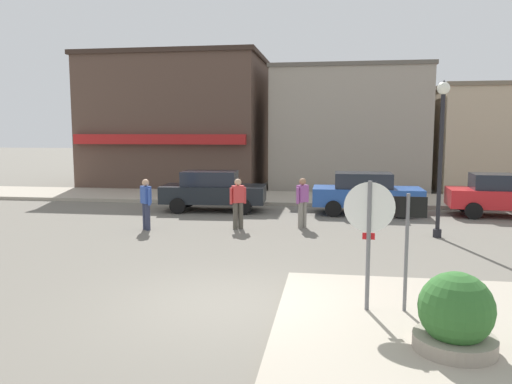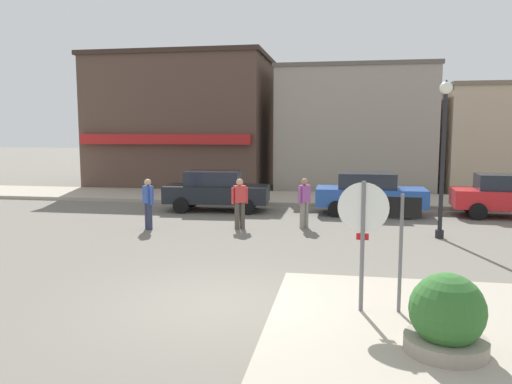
{
  "view_description": "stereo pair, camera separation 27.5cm",
  "coord_description": "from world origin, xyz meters",
  "px_view_note": "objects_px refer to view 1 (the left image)",
  "views": [
    {
      "loc": [
        1.82,
        -8.43,
        3.09
      ],
      "look_at": [
        -0.15,
        4.5,
        1.5
      ],
      "focal_mm": 35.0,
      "sensor_mm": 36.0,
      "label": 1
    },
    {
      "loc": [
        2.09,
        -8.38,
        3.09
      ],
      "look_at": [
        -0.15,
        4.5,
        1.5
      ],
      "focal_mm": 35.0,
      "sensor_mm": 36.0,
      "label": 2
    }
  ],
  "objects_px": {
    "lamp_post": "(441,136)",
    "parked_car_third": "(505,195)",
    "parked_car_nearest": "(213,190)",
    "pedestrian_crossing_far": "(146,203)",
    "stop_sign": "(369,229)",
    "planter": "(455,320)",
    "one_way_sign": "(407,240)",
    "pedestrian_kerb_side": "(238,202)",
    "pedestrian_crossing_near": "(302,201)",
    "parked_car_second": "(366,193)"
  },
  "relations": [
    {
      "from": "lamp_post",
      "to": "parked_car_third",
      "type": "bearing_deg",
      "value": 52.63
    },
    {
      "from": "parked_car_nearest",
      "to": "pedestrian_crossing_far",
      "type": "height_order",
      "value": "pedestrian_crossing_far"
    },
    {
      "from": "stop_sign",
      "to": "planter",
      "type": "distance_m",
      "value": 2.0
    },
    {
      "from": "one_way_sign",
      "to": "parked_car_nearest",
      "type": "height_order",
      "value": "one_way_sign"
    },
    {
      "from": "planter",
      "to": "pedestrian_kerb_side",
      "type": "height_order",
      "value": "pedestrian_kerb_side"
    },
    {
      "from": "planter",
      "to": "pedestrian_crossing_near",
      "type": "relative_size",
      "value": 0.76
    },
    {
      "from": "one_way_sign",
      "to": "lamp_post",
      "type": "bearing_deg",
      "value": 74.63
    },
    {
      "from": "pedestrian_crossing_near",
      "to": "parked_car_second",
      "type": "bearing_deg",
      "value": 54.57
    },
    {
      "from": "one_way_sign",
      "to": "pedestrian_crossing_far",
      "type": "height_order",
      "value": "one_way_sign"
    },
    {
      "from": "stop_sign",
      "to": "planter",
      "type": "xyz_separation_m",
      "value": [
        1.07,
        -1.39,
        -0.96
      ]
    },
    {
      "from": "planter",
      "to": "lamp_post",
      "type": "height_order",
      "value": "lamp_post"
    },
    {
      "from": "pedestrian_crossing_near",
      "to": "pedestrian_crossing_far",
      "type": "distance_m",
      "value": 4.96
    },
    {
      "from": "one_way_sign",
      "to": "planter",
      "type": "height_order",
      "value": "one_way_sign"
    },
    {
      "from": "pedestrian_crossing_far",
      "to": "pedestrian_kerb_side",
      "type": "relative_size",
      "value": 1.0
    },
    {
      "from": "pedestrian_crossing_far",
      "to": "pedestrian_kerb_side",
      "type": "height_order",
      "value": "same"
    },
    {
      "from": "parked_car_nearest",
      "to": "one_way_sign",
      "type": "bearing_deg",
      "value": -61.4
    },
    {
      "from": "stop_sign",
      "to": "one_way_sign",
      "type": "relative_size",
      "value": 1.1
    },
    {
      "from": "lamp_post",
      "to": "pedestrian_crossing_far",
      "type": "relative_size",
      "value": 2.82
    },
    {
      "from": "planter",
      "to": "one_way_sign",
      "type": "bearing_deg",
      "value": 107.72
    },
    {
      "from": "stop_sign",
      "to": "lamp_post",
      "type": "xyz_separation_m",
      "value": [
        2.48,
        6.85,
        1.44
      ]
    },
    {
      "from": "lamp_post",
      "to": "parked_car_second",
      "type": "bearing_deg",
      "value": 114.79
    },
    {
      "from": "parked_car_nearest",
      "to": "pedestrian_crossing_far",
      "type": "bearing_deg",
      "value": -106.09
    },
    {
      "from": "planter",
      "to": "parked_car_third",
      "type": "distance_m",
      "value": 13.18
    },
    {
      "from": "parked_car_nearest",
      "to": "parked_car_third",
      "type": "bearing_deg",
      "value": 1.46
    },
    {
      "from": "parked_car_nearest",
      "to": "pedestrian_kerb_side",
      "type": "height_order",
      "value": "pedestrian_kerb_side"
    },
    {
      "from": "planter",
      "to": "pedestrian_kerb_side",
      "type": "xyz_separation_m",
      "value": [
        -4.61,
        8.6,
        0.31
      ]
    },
    {
      "from": "pedestrian_crossing_far",
      "to": "pedestrian_crossing_near",
      "type": "bearing_deg",
      "value": 12.31
    },
    {
      "from": "stop_sign",
      "to": "parked_car_second",
      "type": "distance_m",
      "value": 10.83
    },
    {
      "from": "parked_car_nearest",
      "to": "parked_car_third",
      "type": "relative_size",
      "value": 1.0
    },
    {
      "from": "planter",
      "to": "parked_car_nearest",
      "type": "height_order",
      "value": "parked_car_nearest"
    },
    {
      "from": "parked_car_nearest",
      "to": "parked_car_second",
      "type": "bearing_deg",
      "value": 0.81
    },
    {
      "from": "parked_car_third",
      "to": "one_way_sign",
      "type": "bearing_deg",
      "value": -114.66
    },
    {
      "from": "one_way_sign",
      "to": "pedestrian_kerb_side",
      "type": "distance_m",
      "value": 8.29
    },
    {
      "from": "one_way_sign",
      "to": "parked_car_nearest",
      "type": "relative_size",
      "value": 0.51
    },
    {
      "from": "parked_car_nearest",
      "to": "parked_car_second",
      "type": "xyz_separation_m",
      "value": [
        5.87,
        0.08,
        0.0
      ]
    },
    {
      "from": "parked_car_third",
      "to": "pedestrian_crossing_near",
      "type": "relative_size",
      "value": 2.55
    },
    {
      "from": "parked_car_second",
      "to": "pedestrian_kerb_side",
      "type": "bearing_deg",
      "value": -139.65
    },
    {
      "from": "parked_car_second",
      "to": "pedestrian_kerb_side",
      "type": "height_order",
      "value": "pedestrian_kerb_side"
    },
    {
      "from": "parked_car_third",
      "to": "parked_car_nearest",
      "type": "bearing_deg",
      "value": -178.54
    },
    {
      "from": "lamp_post",
      "to": "planter",
      "type": "bearing_deg",
      "value": -99.74
    },
    {
      "from": "parked_car_nearest",
      "to": "parked_car_third",
      "type": "distance_m",
      "value": 10.84
    },
    {
      "from": "stop_sign",
      "to": "lamp_post",
      "type": "distance_m",
      "value": 7.43
    },
    {
      "from": "parked_car_nearest",
      "to": "pedestrian_crossing_near",
      "type": "distance_m",
      "value": 4.75
    },
    {
      "from": "one_way_sign",
      "to": "pedestrian_crossing_near",
      "type": "relative_size",
      "value": 1.3
    },
    {
      "from": "pedestrian_crossing_near",
      "to": "pedestrian_kerb_side",
      "type": "relative_size",
      "value": 1.0
    },
    {
      "from": "pedestrian_crossing_far",
      "to": "planter",
      "type": "bearing_deg",
      "value": -47.18
    },
    {
      "from": "parked_car_third",
      "to": "pedestrian_crossing_near",
      "type": "xyz_separation_m",
      "value": [
        -7.16,
        -3.28,
        0.06
      ]
    },
    {
      "from": "parked_car_second",
      "to": "pedestrian_kerb_side",
      "type": "xyz_separation_m",
      "value": [
        -4.21,
        -3.57,
        0.06
      ]
    },
    {
      "from": "planter",
      "to": "parked_car_second",
      "type": "relative_size",
      "value": 0.31
    },
    {
      "from": "stop_sign",
      "to": "pedestrian_kerb_side",
      "type": "distance_m",
      "value": 8.05
    }
  ]
}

